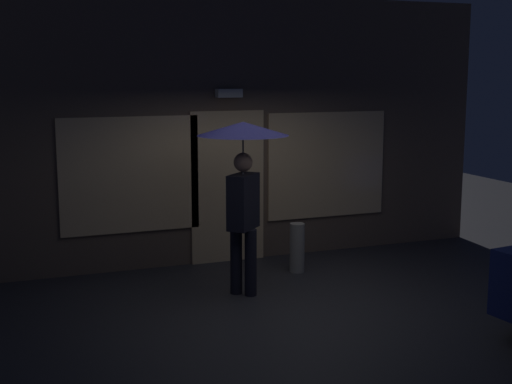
% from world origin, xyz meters
% --- Properties ---
extents(ground_plane, '(18.00, 18.00, 0.00)m').
position_xyz_m(ground_plane, '(0.00, 0.00, 0.00)').
color(ground_plane, '#2D2D33').
extents(building_facade, '(8.25, 0.48, 3.82)m').
position_xyz_m(building_facade, '(0.00, 2.34, 1.89)').
color(building_facade, brown).
rests_on(building_facade, ground).
extents(person_with_umbrella, '(1.11, 1.11, 2.16)m').
position_xyz_m(person_with_umbrella, '(-0.34, 0.60, 1.66)').
color(person_with_umbrella, black).
rests_on(person_with_umbrella, ground).
extents(sidewalk_bollard, '(0.21, 0.21, 0.69)m').
position_xyz_m(sidewalk_bollard, '(0.71, 1.29, 0.34)').
color(sidewalk_bollard, '#9E998E').
rests_on(sidewalk_bollard, ground).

